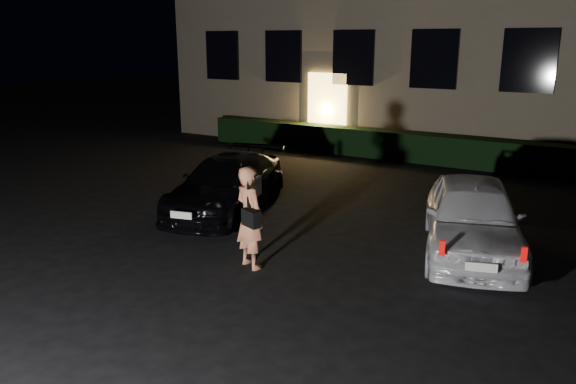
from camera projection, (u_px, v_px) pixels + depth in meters
The scene contains 5 objects.
ground at pixel (195, 291), 8.20m from camera, with size 80.00×80.00×0.00m, color black.
hedge at pixel (424, 148), 16.76m from camera, with size 15.00×0.70×0.85m, color black.
sedan at pixel (227, 184), 11.95m from camera, with size 2.52×4.25×1.15m.
hatch at pixel (472, 217), 9.51m from camera, with size 2.61×4.10×1.30m.
man at pixel (250, 217), 8.87m from camera, with size 0.71×0.61×1.67m.
Camera 1 is at (5.06, -5.74, 3.54)m, focal length 35.00 mm.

